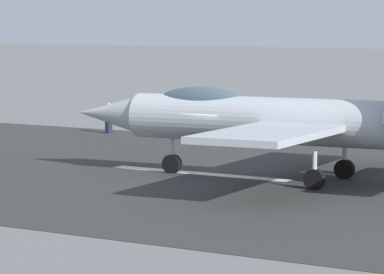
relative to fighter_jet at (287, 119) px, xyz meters
The scene contains 4 objects.
ground_plane 4.36m from the fighter_jet, ahead, with size 400.00×400.00×0.00m, color slate.
runway_strip 4.34m from the fighter_jet, ahead, with size 240.00×26.00×0.02m.
fighter_jet is the anchor object (origin of this frame).
crew_person 20.26m from the fighter_jet, 34.34° to the right, with size 0.53×0.52×1.68m.
Camera 1 is at (-23.21, 38.09, 6.02)m, focal length 106.34 mm.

